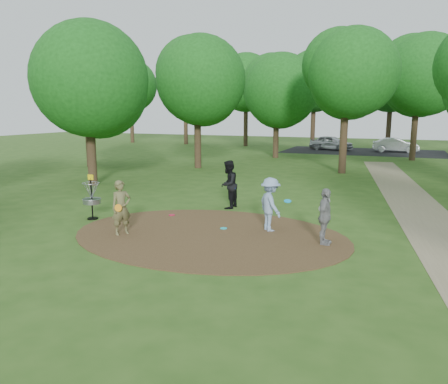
% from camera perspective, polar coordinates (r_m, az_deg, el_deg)
% --- Properties ---
extents(ground, '(100.00, 100.00, 0.00)m').
position_cam_1_polar(ground, '(13.12, -1.97, -5.62)').
color(ground, '#2D5119').
rests_on(ground, ground).
extents(dirt_clearing, '(8.40, 8.40, 0.02)m').
position_cam_1_polar(dirt_clearing, '(13.12, -1.97, -5.58)').
color(dirt_clearing, '#47301C').
rests_on(dirt_clearing, ground).
extents(footpath, '(7.55, 39.89, 0.01)m').
position_cam_1_polar(footpath, '(14.06, 26.89, -5.66)').
color(footpath, '#8C7A5B').
rests_on(footpath, ground).
extents(parking_lot, '(14.00, 8.00, 0.01)m').
position_cam_1_polar(parking_lot, '(41.78, 17.69, 5.06)').
color(parking_lot, black).
rests_on(parking_lot, ground).
extents(player_observer_with_disc, '(0.66, 0.72, 1.65)m').
position_cam_1_polar(player_observer_with_disc, '(13.30, -13.26, -2.02)').
color(player_observer_with_disc, brown).
rests_on(player_observer_with_disc, ground).
extents(player_throwing_with_disc, '(1.25, 1.21, 1.66)m').
position_cam_1_polar(player_throwing_with_disc, '(13.43, 6.07, -1.64)').
color(player_throwing_with_disc, '#84A1C6').
rests_on(player_throwing_with_disc, ground).
extents(player_walking_with_disc, '(0.72, 0.91, 1.83)m').
position_cam_1_polar(player_walking_with_disc, '(16.48, 0.57, 0.98)').
color(player_walking_with_disc, black).
rests_on(player_walking_with_disc, ground).
extents(player_waiting_with_disc, '(0.42, 0.94, 1.58)m').
position_cam_1_polar(player_waiting_with_disc, '(12.31, 13.03, -3.17)').
color(player_waiting_with_disc, gray).
rests_on(player_waiting_with_disc, ground).
extents(disc_ground_cyan, '(0.22, 0.22, 0.02)m').
position_cam_1_polar(disc_ground_cyan, '(13.73, -0.05, -4.76)').
color(disc_ground_cyan, '#1BD0DC').
rests_on(disc_ground_cyan, dirt_clearing).
extents(disc_ground_red, '(0.22, 0.22, 0.02)m').
position_cam_1_polar(disc_ground_red, '(15.55, -6.83, -3.00)').
color(disc_ground_red, red).
rests_on(disc_ground_red, dirt_clearing).
extents(car_left, '(4.31, 2.68, 1.37)m').
position_cam_1_polar(car_left, '(42.55, 13.82, 6.26)').
color(car_left, '#A2A7AA').
rests_on(car_left, ground).
extents(car_right, '(3.99, 1.66, 1.28)m').
position_cam_1_polar(car_right, '(41.98, 21.49, 5.72)').
color(car_right, '#B6BABE').
rests_on(car_right, ground).
extents(disc_golf_basket, '(0.63, 0.63, 1.54)m').
position_cam_1_polar(disc_golf_basket, '(15.49, -16.93, -0.24)').
color(disc_golf_basket, black).
rests_on(disc_golf_basket, ground).
extents(tree_ring, '(37.10, 45.13, 8.94)m').
position_cam_1_polar(tree_ring, '(20.97, 13.30, 14.46)').
color(tree_ring, '#332316').
rests_on(tree_ring, ground).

